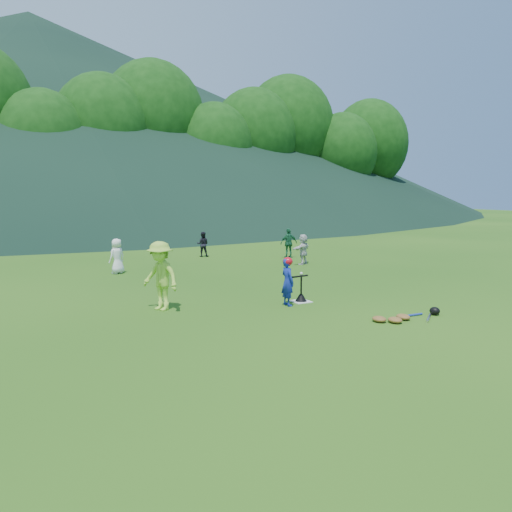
{
  "coord_description": "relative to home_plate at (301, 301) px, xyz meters",
  "views": [
    {
      "loc": [
        -6.86,
        -10.6,
        2.84
      ],
      "look_at": [
        0.0,
        2.5,
        0.9
      ],
      "focal_mm": 35.0,
      "sensor_mm": 36.0,
      "label": 1
    }
  ],
  "objects": [
    {
      "name": "baseball",
      "position": [
        0.0,
        0.0,
        0.73
      ],
      "size": [
        0.08,
        0.08,
        0.08
      ],
      "primitive_type": "sphere",
      "color": "white",
      "rests_on": "batting_tee"
    },
    {
      "name": "batter_gear",
      "position": [
        -0.5,
        -0.19,
        1.07
      ],
      "size": [
        0.73,
        0.26,
        0.55
      ],
      "color": "red",
      "rests_on": "ground"
    },
    {
      "name": "equipment_pile",
      "position": [
        1.03,
        -2.58,
        0.06
      ],
      "size": [
        1.8,
        0.73,
        0.19
      ],
      "color": "olive",
      "rests_on": "ground"
    },
    {
      "name": "tree_line",
      "position": [
        0.2,
        33.83,
        8.2
      ],
      "size": [
        70.04,
        11.4,
        14.82
      ],
      "color": "#382314",
      "rests_on": "ground"
    },
    {
      "name": "batter_child",
      "position": [
        -0.53,
        -0.19,
        0.58
      ],
      "size": [
        0.29,
        0.44,
        1.19
      ],
      "primitive_type": "imported",
      "rotation": [
        0.0,
        0.0,
        1.58
      ],
      "color": "navy",
      "rests_on": "ground"
    },
    {
      "name": "fielder_b",
      "position": [
        1.05,
        9.48,
        0.53
      ],
      "size": [
        0.66,
        0.61,
        1.08
      ],
      "primitive_type": "imported",
      "rotation": [
        0.0,
        0.0,
        2.64
      ],
      "color": "black",
      "rests_on": "ground"
    },
    {
      "name": "fielder_a",
      "position": [
        -3.21,
        6.68,
        0.6
      ],
      "size": [
        0.7,
        0.6,
        1.21
      ],
      "primitive_type": "imported",
      "rotation": [
        0.0,
        0.0,
        3.58
      ],
      "color": "white",
      "rests_on": "ground"
    },
    {
      "name": "ground",
      "position": [
        0.0,
        0.0,
        -0.01
      ],
      "size": [
        120.0,
        120.0,
        0.0
      ],
      "primitive_type": "plane",
      "color": "#204F12",
      "rests_on": "ground"
    },
    {
      "name": "outfield_fence",
      "position": [
        0.0,
        28.0,
        0.69
      ],
      "size": [
        70.07,
        0.08,
        1.33
      ],
      "color": "gray",
      "rests_on": "ground"
    },
    {
      "name": "fielder_c",
      "position": [
        4.14,
        7.4,
        0.62
      ],
      "size": [
        0.78,
        0.43,
        1.26
      ],
      "primitive_type": "imported",
      "rotation": [
        0.0,
        0.0,
        2.97
      ],
      "color": "#1B5C39",
      "rests_on": "ground"
    },
    {
      "name": "fielder_d",
      "position": [
        3.66,
        5.55,
        0.58
      ],
      "size": [
        1.13,
        0.82,
        1.18
      ],
      "primitive_type": "imported",
      "rotation": [
        0.0,
        0.0,
        3.64
      ],
      "color": "silver",
      "rests_on": "ground"
    },
    {
      "name": "adult_coach",
      "position": [
        -3.45,
        0.82,
        0.82
      ],
      "size": [
        1.02,
        1.23,
        1.65
      ],
      "primitive_type": "imported",
      "rotation": [
        0.0,
        0.0,
        -1.11
      ],
      "color": "#9FD43E",
      "rests_on": "ground"
    },
    {
      "name": "batting_tee",
      "position": [
        0.0,
        0.0,
        0.12
      ],
      "size": [
        0.3,
        0.3,
        0.68
      ],
      "color": "black",
      "rests_on": "home_plate"
    },
    {
      "name": "home_plate",
      "position": [
        0.0,
        0.0,
        0.0
      ],
      "size": [
        0.45,
        0.45,
        0.02
      ],
      "primitive_type": "cube",
      "color": "silver",
      "rests_on": "ground"
    }
  ]
}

